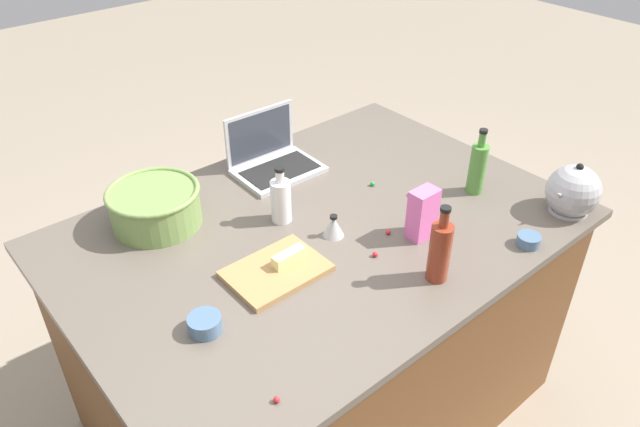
{
  "coord_description": "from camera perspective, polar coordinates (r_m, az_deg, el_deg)",
  "views": [
    {
      "loc": [
        1.04,
        1.22,
        2.06
      ],
      "look_at": [
        0.0,
        0.0,
        0.95
      ],
      "focal_mm": 33.62,
      "sensor_mm": 36.0,
      "label": 1
    }
  ],
  "objects": [
    {
      "name": "ground_plane",
      "position": [
        2.61,
        0.0,
        -17.41
      ],
      "size": [
        12.0,
        12.0,
        0.0
      ],
      "primitive_type": "plane",
      "color": "gray"
    },
    {
      "name": "island_counter",
      "position": [
        2.27,
        0.0,
        -10.4
      ],
      "size": [
        1.66,
        1.17,
        0.9
      ],
      "color": "brown",
      "rests_on": "ground"
    },
    {
      "name": "laptop",
      "position": [
        2.28,
        -4.54,
        5.26
      ],
      "size": [
        0.32,
        0.24,
        0.22
      ],
      "color": "#B7B7BC",
      "rests_on": "island_counter"
    },
    {
      "name": "mixing_bowl_large",
      "position": [
        2.03,
        -15.43,
        0.73
      ],
      "size": [
        0.3,
        0.3,
        0.13
      ],
      "color": "#72934C",
      "rests_on": "island_counter"
    },
    {
      "name": "bottle_soy",
      "position": [
        1.75,
        11.33,
        -3.49
      ],
      "size": [
        0.06,
        0.06,
        0.25
      ],
      "color": "maroon",
      "rests_on": "island_counter"
    },
    {
      "name": "bottle_olive",
      "position": [
        2.18,
        14.75,
        4.26
      ],
      "size": [
        0.06,
        0.06,
        0.25
      ],
      "color": "#4C8C38",
      "rests_on": "island_counter"
    },
    {
      "name": "bottle_vinegar",
      "position": [
        1.97,
        -3.75,
        1.33
      ],
      "size": [
        0.07,
        0.07,
        0.2
      ],
      "color": "white",
      "rests_on": "island_counter"
    },
    {
      "name": "kettle",
      "position": [
        2.18,
        22.92,
        1.93
      ],
      "size": [
        0.21,
        0.18,
        0.2
      ],
      "color": "#ADADB2",
      "rests_on": "island_counter"
    },
    {
      "name": "cutting_board",
      "position": [
        1.79,
        -4.19,
        -5.47
      ],
      "size": [
        0.29,
        0.21,
        0.02
      ],
      "primitive_type": "cube",
      "color": "#AD7F4C",
      "rests_on": "island_counter"
    },
    {
      "name": "butter_stick_left",
      "position": [
        1.8,
        -2.97,
        -4.16
      ],
      "size": [
        0.11,
        0.04,
        0.04
      ],
      "primitive_type": "cube",
      "rotation": [
        0.0,
        0.0,
        0.03
      ],
      "color": "#F4E58C",
      "rests_on": "cutting_board"
    },
    {
      "name": "ramekin_medium",
      "position": [
        2.0,
        19.22,
        -2.42
      ],
      "size": [
        0.07,
        0.07,
        0.04
      ],
      "primitive_type": "cylinder",
      "color": "slate",
      "rests_on": "island_counter"
    },
    {
      "name": "ramekin_wide",
      "position": [
        1.63,
        -10.9,
        -10.29
      ],
      "size": [
        0.09,
        0.09,
        0.05
      ],
      "primitive_type": "cylinder",
      "color": "slate",
      "rests_on": "island_counter"
    },
    {
      "name": "kitchen_timer",
      "position": [
        1.92,
        1.19,
        -1.26
      ],
      "size": [
        0.07,
        0.07,
        0.08
      ],
      "color": "#B2B2B7",
      "rests_on": "island_counter"
    },
    {
      "name": "candy_bag",
      "position": [
        1.92,
        9.74,
        -0.01
      ],
      "size": [
        0.09,
        0.06,
        0.17
      ],
      "primitive_type": "cube",
      "color": "pink",
      "rests_on": "island_counter"
    },
    {
      "name": "candy_1",
      "position": [
        2.05,
        -3.49,
        0.34
      ],
      "size": [
        0.02,
        0.02,
        0.02
      ],
      "primitive_type": "sphere",
      "color": "red",
      "rests_on": "island_counter"
    },
    {
      "name": "candy_2",
      "position": [
        2.19,
        5.02,
        2.83
      ],
      "size": [
        0.02,
        0.02,
        0.02
      ],
      "primitive_type": "sphere",
      "color": "green",
      "rests_on": "island_counter"
    },
    {
      "name": "candy_3",
      "position": [
        1.95,
        6.51,
        -1.78
      ],
      "size": [
        0.02,
        0.02,
        0.02
      ],
      "primitive_type": "sphere",
      "color": "red",
      "rests_on": "island_counter"
    },
    {
      "name": "candy_4",
      "position": [
        1.86,
        5.28,
        -3.88
      ],
      "size": [
        0.02,
        0.02,
        0.02
      ],
      "primitive_type": "sphere",
      "color": "red",
      "rests_on": "island_counter"
    },
    {
      "name": "candy_5",
      "position": [
        1.47,
        -4.15,
        -17.25
      ],
      "size": [
        0.02,
        0.02,
        0.02
      ],
      "primitive_type": "sphere",
      "color": "red",
      "rests_on": "island_counter"
    }
  ]
}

